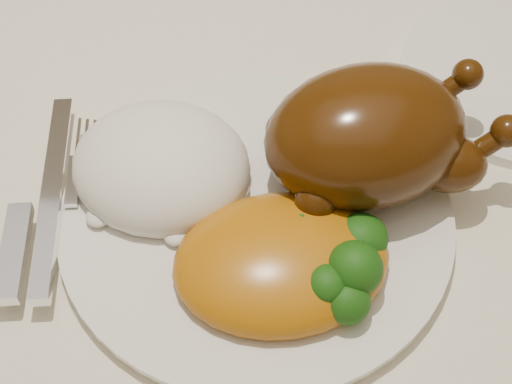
# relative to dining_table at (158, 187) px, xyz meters

# --- Properties ---
(dining_table) EXTENTS (1.60, 0.90, 0.76)m
(dining_table) POSITION_rel_dining_table_xyz_m (0.00, 0.00, 0.00)
(dining_table) COLOR brown
(dining_table) RESTS_ON floor
(tablecloth) EXTENTS (1.73, 1.03, 0.18)m
(tablecloth) POSITION_rel_dining_table_xyz_m (0.00, 0.00, 0.07)
(tablecloth) COLOR white
(tablecloth) RESTS_ON dining_table
(dinner_plate) EXTENTS (0.31, 0.31, 0.01)m
(dinner_plate) POSITION_rel_dining_table_xyz_m (0.10, -0.10, 0.11)
(dinner_plate) COLOR white
(dinner_plate) RESTS_ON tablecloth
(roast_chicken) EXTENTS (0.18, 0.15, 0.09)m
(roast_chicken) POSITION_rel_dining_table_xyz_m (0.17, -0.06, 0.16)
(roast_chicken) COLOR #432207
(roast_chicken) RESTS_ON dinner_plate
(rice_mound) EXTENTS (0.14, 0.13, 0.07)m
(rice_mound) POSITION_rel_dining_table_xyz_m (0.03, -0.08, 0.13)
(rice_mound) COLOR white
(rice_mound) RESTS_ON dinner_plate
(mac_and_cheese) EXTENTS (0.16, 0.14, 0.05)m
(mac_and_cheese) POSITION_rel_dining_table_xyz_m (0.13, -0.14, 0.13)
(mac_and_cheese) COLOR #B8710B
(mac_and_cheese) RESTS_ON dinner_plate
(cutlery) EXTENTS (0.05, 0.18, 0.01)m
(cutlery) POSITION_rel_dining_table_xyz_m (-0.04, -0.13, 0.12)
(cutlery) COLOR silver
(cutlery) RESTS_ON dinner_plate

